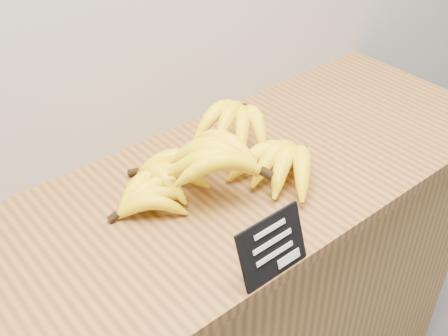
% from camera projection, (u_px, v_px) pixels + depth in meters
% --- Properties ---
extents(counter, '(1.49, 0.50, 0.90)m').
position_uv_depth(counter, '(212.00, 332.00, 1.48)').
color(counter, olive).
rests_on(counter, ground).
extents(counter_top, '(1.57, 0.54, 0.03)m').
position_uv_depth(counter_top, '(209.00, 196.00, 1.21)').
color(counter_top, brown).
rests_on(counter_top, counter).
extents(chalkboard_sign, '(0.14, 0.04, 0.11)m').
position_uv_depth(chalkboard_sign, '(272.00, 247.00, 0.98)').
color(chalkboard_sign, black).
rests_on(chalkboard_sign, counter_top).
extents(banana_pile, '(0.47, 0.35, 0.13)m').
position_uv_depth(banana_pile, '(223.00, 163.00, 1.18)').
color(banana_pile, '#FFE60A').
rests_on(banana_pile, counter_top).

